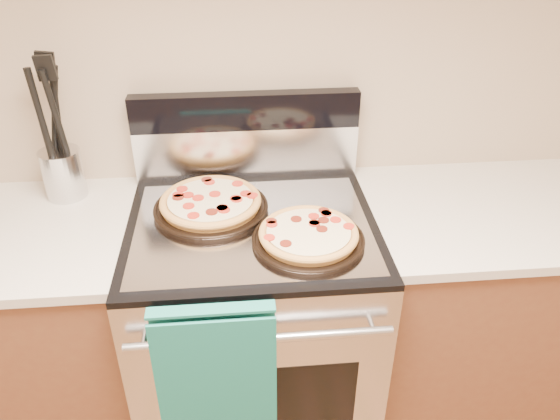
{
  "coord_description": "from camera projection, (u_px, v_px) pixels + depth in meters",
  "views": [
    {
      "loc": [
        -0.04,
        0.25,
        1.82
      ],
      "look_at": [
        0.08,
        1.55,
        1.02
      ],
      "focal_mm": 35.0,
      "sensor_mm": 36.0,
      "label": 1
    }
  ],
  "objects": [
    {
      "name": "wall_back",
      "position": [
        243.0,
        50.0,
        1.74
      ],
      "size": [
        4.0,
        0.0,
        4.0
      ],
      "primitive_type": "plane",
      "rotation": [
        1.57,
        0.0,
        0.0
      ],
      "color": "tan",
      "rests_on": "ground"
    },
    {
      "name": "range_body",
      "position": [
        256.0,
        334.0,
        1.91
      ],
      "size": [
        0.76,
        0.68,
        0.9
      ],
      "primitive_type": "cube",
      "color": "#B7B7BC",
      "rests_on": "ground"
    },
    {
      "name": "oven_window",
      "position": [
        262.0,
        414.0,
        1.63
      ],
      "size": [
        0.56,
        0.01,
        0.4
      ],
      "primitive_type": "cube",
      "color": "black",
      "rests_on": "range_body"
    },
    {
      "name": "cooktop",
      "position": [
        252.0,
        225.0,
        1.67
      ],
      "size": [
        0.76,
        0.68,
        0.02
      ],
      "primitive_type": "cube",
      "color": "black",
      "rests_on": "range_body"
    },
    {
      "name": "backsplash_lower",
      "position": [
        247.0,
        152.0,
        1.88
      ],
      "size": [
        0.76,
        0.06,
        0.18
      ],
      "primitive_type": "cube",
      "color": "silver",
      "rests_on": "cooktop"
    },
    {
      "name": "backsplash_upper",
      "position": [
        245.0,
        111.0,
        1.81
      ],
      "size": [
        0.76,
        0.06,
        0.12
      ],
      "primitive_type": "cube",
      "color": "black",
      "rests_on": "backsplash_lower"
    },
    {
      "name": "oven_handle",
      "position": [
        260.0,
        339.0,
        1.41
      ],
      "size": [
        0.7,
        0.03,
        0.03
      ],
      "primitive_type": "cylinder",
      "rotation": [
        0.0,
        1.57,
        0.0
      ],
      "color": "silver",
      "rests_on": "range_body"
    },
    {
      "name": "dish_towel",
      "position": [
        216.0,
        369.0,
        1.46
      ],
      "size": [
        0.32,
        0.05,
        0.42
      ],
      "primitive_type": null,
      "color": "#156B6D",
      "rests_on": "oven_handle"
    },
    {
      "name": "foil_sheet",
      "position": [
        252.0,
        227.0,
        1.64
      ],
      "size": [
        0.7,
        0.55,
        0.01
      ],
      "primitive_type": "cube",
      "color": "gray",
      "rests_on": "cooktop"
    },
    {
      "name": "cabinet_left",
      "position": [
        0.0,
        347.0,
        1.88
      ],
      "size": [
        1.0,
        0.62,
        0.88
      ],
      "primitive_type": "cube",
      "color": "brown",
      "rests_on": "ground"
    },
    {
      "name": "cabinet_right",
      "position": [
        493.0,
        315.0,
        2.01
      ],
      "size": [
        1.0,
        0.62,
        0.88
      ],
      "primitive_type": "cube",
      "color": "brown",
      "rests_on": "ground"
    },
    {
      "name": "countertop_right",
      "position": [
        521.0,
        210.0,
        1.78
      ],
      "size": [
        1.02,
        0.64,
        0.03
      ],
      "primitive_type": "cube",
      "color": "beige",
      "rests_on": "cabinet_right"
    },
    {
      "name": "pepperoni_pizza_back",
      "position": [
        211.0,
        204.0,
        1.7
      ],
      "size": [
        0.44,
        0.44,
        0.05
      ],
      "primitive_type": null,
      "rotation": [
        0.0,
        0.0,
        0.28
      ],
      "color": "#BA7838",
      "rests_on": "foil_sheet"
    },
    {
      "name": "pepperoni_pizza_front",
      "position": [
        308.0,
        236.0,
        1.56
      ],
      "size": [
        0.42,
        0.42,
        0.04
      ],
      "primitive_type": null,
      "rotation": [
        0.0,
        0.0,
        0.39
      ],
      "color": "#BA7838",
      "rests_on": "foil_sheet"
    },
    {
      "name": "utensil_crock",
      "position": [
        63.0,
        173.0,
        1.79
      ],
      "size": [
        0.17,
        0.17,
        0.16
      ],
      "primitive_type": "cylinder",
      "rotation": [
        0.0,
        0.0,
        0.4
      ],
      "color": "silver",
      "rests_on": "countertop_left"
    }
  ]
}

